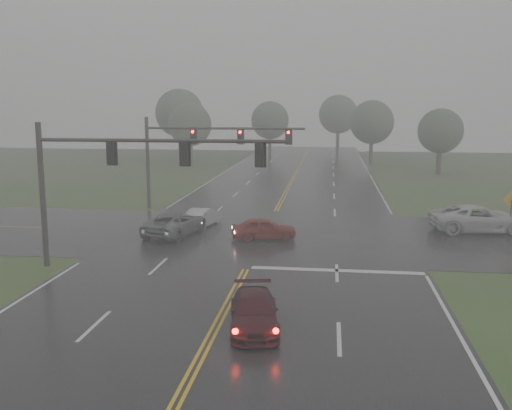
# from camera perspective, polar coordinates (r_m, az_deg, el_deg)

# --- Properties ---
(main_road) EXTENTS (18.00, 160.00, 0.02)m
(main_road) POSITION_cam_1_polar(r_m,az_deg,el_deg) (34.31, 0.44, -3.69)
(main_road) COLOR black
(main_road) RESTS_ON ground
(cross_street) EXTENTS (120.00, 14.00, 0.02)m
(cross_street) POSITION_cam_1_polar(r_m,az_deg,el_deg) (36.25, 0.82, -2.95)
(cross_street) COLOR black
(cross_street) RESTS_ON ground
(stop_bar) EXTENTS (8.50, 0.50, 0.01)m
(stop_bar) POSITION_cam_1_polar(r_m,az_deg,el_deg) (28.67, 8.08, -6.55)
(stop_bar) COLOR silver
(stop_bar) RESTS_ON ground
(sedan_maroon) EXTENTS (2.39, 4.50, 1.24)m
(sedan_maroon) POSITION_cam_1_polar(r_m,az_deg,el_deg) (21.44, -0.20, -12.22)
(sedan_maroon) COLOR #380A10
(sedan_maroon) RESTS_ON ground
(sedan_red) EXTENTS (4.20, 2.55, 1.34)m
(sedan_red) POSITION_cam_1_polar(r_m,az_deg,el_deg) (34.87, 0.78, -3.47)
(sedan_red) COLOR maroon
(sedan_red) RESTS_ON ground
(sedan_silver) EXTENTS (2.09, 3.98, 1.25)m
(sedan_silver) POSITION_cam_1_polar(r_m,az_deg,el_deg) (38.93, -5.31, -2.09)
(sedan_silver) COLOR #A8AAB0
(sedan_silver) RESTS_ON ground
(car_grey) EXTENTS (3.57, 5.68, 1.46)m
(car_grey) POSITION_cam_1_polar(r_m,az_deg,el_deg) (36.46, -8.03, -2.98)
(car_grey) COLOR #55575C
(car_grey) RESTS_ON ground
(pickup_white) EXTENTS (6.48, 3.59, 1.71)m
(pickup_white) POSITION_cam_1_polar(r_m,az_deg,el_deg) (39.67, 21.38, -2.52)
(pickup_white) COLOR silver
(pickup_white) RESTS_ON ground
(signal_gantry_near) EXTENTS (12.34, 0.32, 7.28)m
(signal_gantry_near) POSITION_cam_1_polar(r_m,az_deg,el_deg) (28.71, -14.10, 3.65)
(signal_gantry_near) COLOR black
(signal_gantry_near) RESTS_ON ground
(signal_gantry_far) EXTENTS (12.47, 0.36, 7.19)m
(signal_gantry_far) POSITION_cam_1_polar(r_m,az_deg,el_deg) (44.67, -6.13, 5.98)
(signal_gantry_far) COLOR black
(signal_gantry_far) RESTS_ON ground
(sign_diamond_east) EXTENTS (1.18, 0.30, 2.88)m
(sign_diamond_east) POSITION_cam_1_polar(r_m,az_deg,el_deg) (39.02, 24.18, 0.00)
(sign_diamond_east) COLOR black
(sign_diamond_east) RESTS_ON ground
(tree_nw_a) EXTENTS (5.75, 5.75, 8.44)m
(tree_nw_a) POSITION_cam_1_polar(r_m,az_deg,el_deg) (77.14, -6.62, 7.98)
(tree_nw_a) COLOR #342922
(tree_nw_a) RESTS_ON ground
(tree_ne_a) EXTENTS (6.00, 6.00, 8.81)m
(tree_ne_a) POSITION_cam_1_polar(r_m,az_deg,el_deg) (80.54, 11.52, 8.11)
(tree_ne_a) COLOR #342922
(tree_ne_a) RESTS_ON ground
(tree_n_mid) EXTENTS (5.95, 5.95, 8.75)m
(tree_n_mid) POSITION_cam_1_polar(r_m,az_deg,el_deg) (90.72, 1.40, 8.46)
(tree_n_mid) COLOR #342922
(tree_n_mid) RESTS_ON ground
(tree_e_near) EXTENTS (5.28, 5.28, 7.76)m
(tree_e_near) POSITION_cam_1_polar(r_m,az_deg,el_deg) (70.98, 17.96, 7.04)
(tree_e_near) COLOR #342922
(tree_e_near) RESTS_ON ground
(tree_nw_b) EXTENTS (7.19, 7.19, 10.56)m
(tree_nw_b) POSITION_cam_1_polar(r_m,az_deg,el_deg) (87.04, -7.67, 9.10)
(tree_nw_b) COLOR #342922
(tree_nw_b) RESTS_ON ground
(tree_n_far) EXTENTS (6.77, 6.77, 9.94)m
(tree_n_far) POSITION_cam_1_polar(r_m,az_deg,el_deg) (101.93, 8.23, 8.97)
(tree_n_far) COLOR #342922
(tree_n_far) RESTS_ON ground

